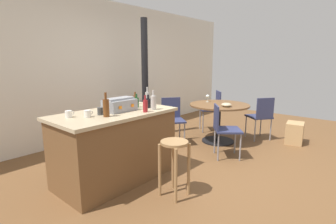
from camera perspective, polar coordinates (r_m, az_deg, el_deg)
The scene contains 24 objects.
ground_plane at distance 4.17m, azimuth 7.57°, elevation -10.27°, with size 8.80×8.80×0.00m, color brown.
back_wall at distance 5.50m, azimuth -12.96°, elevation 9.23°, with size 8.00×0.10×2.70m, color silver.
kitchen_island at distance 3.39m, azimuth -11.64°, elevation -7.45°, with size 1.54×0.82×0.90m.
wooden_stool at distance 2.93m, azimuth 1.43°, elevation -10.01°, with size 0.31×0.31×0.65m.
dining_table at distance 4.91m, azimuth 11.34°, elevation -0.20°, with size 1.11×1.11×0.73m.
folding_chair_near at distance 4.71m, azimuth 0.97°, elevation -1.18°, with size 0.56×0.56×0.86m.
folding_chair_far at distance 4.15m, azimuth 12.28°, elevation -3.27°, with size 0.56×0.56×0.85m.
folding_chair_left at distance 5.27m, azimuth 20.10°, elevation -0.62°, with size 0.56×0.56×0.85m.
folding_chair_right at distance 5.69m, azimuth 9.97°, elevation 1.07°, with size 0.57×0.57×0.88m.
wood_stove at distance 5.23m, azimuth -5.05°, elevation 0.64°, with size 0.44×0.45×2.34m.
toolbox at distance 3.32m, azimuth -10.80°, elevation 1.62°, with size 0.39×0.28×0.17m.
bottle_0 at distance 3.80m, azimuth -7.36°, elevation 2.81°, with size 0.07×0.07×0.18m.
bottle_1 at distance 3.00m, azimuth -13.69°, elevation 1.01°, with size 0.07×0.07×0.28m.
bottle_2 at distance 3.35m, azimuth -3.27°, elevation 2.19°, with size 0.07×0.07×0.25m.
bottle_3 at distance 3.65m, azimuth -4.64°, elevation 3.04°, with size 0.06×0.06×0.27m.
bottle_4 at distance 3.49m, azimuth -4.46°, elevation 2.08°, with size 0.08×0.08×0.18m.
bottle_5 at distance 3.20m, azimuth -5.10°, elevation 1.43°, with size 0.06×0.06×0.21m.
bottle_6 at distance 3.54m, azimuth -7.05°, elevation 2.21°, with size 0.06×0.06×0.19m.
cup_0 at distance 3.05m, azimuth -17.58°, elevation -0.35°, with size 0.11×0.08×0.08m.
cup_1 at distance 3.10m, azimuth -21.34°, elevation -0.43°, with size 0.11×0.07×0.08m.
cup_2 at distance 3.14m, azimuth -14.81°, elevation 0.21°, with size 0.11×0.08×0.09m.
wine_glass at distance 5.10m, azimuth 8.84°, elevation 3.45°, with size 0.07×0.07×0.14m.
serving_bowl at distance 4.63m, azimuth 12.96°, elevation 1.59°, with size 0.18×0.18×0.07m, color tan.
cardboard_box at distance 5.38m, azimuth 26.46°, elevation -4.21°, with size 0.39×0.29×0.39m, color tan.
Camera 1 is at (-3.26, -2.10, 1.54)m, focal length 27.23 mm.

